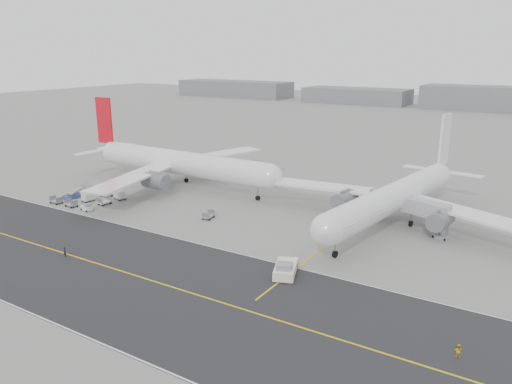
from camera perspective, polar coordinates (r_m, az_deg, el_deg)
The scene contains 11 objects.
ground at distance 99.22m, azimuth -10.30°, elevation -4.33°, with size 700.00×700.00×0.00m, color gray.
taxiway at distance 84.20m, azimuth -15.96°, elevation -8.42°, with size 220.00×59.00×0.03m.
horizon_buildings at distance 331.97m, azimuth 26.17°, elevation 8.31°, with size 520.00×28.00×28.00m, color slate, non-canonical shape.
airliner_a at distance 130.25m, azimuth -8.98°, elevation 3.37°, with size 62.27×61.55×21.47m.
airliner_b at distance 103.75m, azimuth 15.71°, elevation -0.46°, with size 56.49×57.48×19.90m.
pushback_tug at distance 78.62m, azimuth 3.39°, elevation -8.78°, with size 5.26×8.63×2.47m.
jet_bridge at distance 101.98m, azimuth 17.22°, elevation -1.55°, with size 17.37×8.13×6.53m.
gse_cluster at distance 122.62m, azimuth -18.58°, elevation -1.03°, with size 18.57×17.93×2.16m, color #949499, non-canonical shape.
stray_dolly at distance 104.80m, azimuth -5.45°, elevation -3.05°, with size 1.68×2.74×1.68m, color silver, non-canonical shape.
ground_crew_a at distance 91.06m, azimuth -21.02°, elevation -6.42°, with size 0.65×0.43×1.79m, color black.
ground_crew_b at distance 63.80m, azimuth 22.09°, elevation -16.44°, with size 0.80×0.62×1.64m, color gold.
Camera 1 is at (63.37, -68.58, 33.54)m, focal length 35.00 mm.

